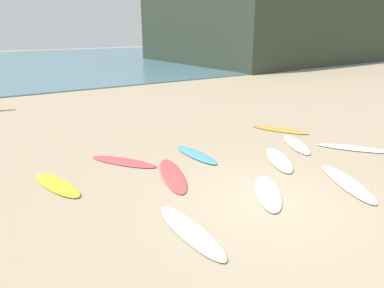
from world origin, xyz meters
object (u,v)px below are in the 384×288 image
(surfboard_4, at_px, (280,130))
(surfboard_5, at_px, (196,155))
(surfboard_10, at_px, (124,162))
(surfboard_7, at_px, (268,193))
(surfboard_8, at_px, (355,148))
(surfboard_6, at_px, (190,231))
(surfboard_3, at_px, (57,185))
(surfboard_9, at_px, (279,159))
(surfboard_2, at_px, (172,175))
(surfboard_0, at_px, (296,144))
(surfboard_1, at_px, (347,182))

(surfboard_4, height_order, surfboard_5, surfboard_5)
(surfboard_10, bearing_deg, surfboard_5, 128.26)
(surfboard_7, xyz_separation_m, surfboard_8, (4.63, 0.85, -0.01))
(surfboard_4, height_order, surfboard_6, surfboard_6)
(surfboard_4, bearing_deg, surfboard_3, 157.95)
(surfboard_3, relative_size, surfboard_4, 0.92)
(surfboard_9, bearing_deg, surfboard_2, -160.83)
(surfboard_0, distance_m, surfboard_9, 1.70)
(surfboard_2, bearing_deg, surfboard_7, -38.61)
(surfboard_6, bearing_deg, surfboard_9, -155.29)
(surfboard_3, relative_size, surfboard_7, 1.02)
(surfboard_9, xyz_separation_m, surfboard_10, (-3.88, 2.33, -0.01))
(surfboard_0, distance_m, surfboard_2, 4.72)
(surfboard_2, xyz_separation_m, surfboard_5, (1.37, 0.94, 0.01))
(surfboard_0, height_order, surfboard_9, surfboard_9)
(surfboard_2, height_order, surfboard_3, surfboard_3)
(surfboard_4, bearing_deg, surfboard_1, -142.04)
(surfboard_0, bearing_deg, surfboard_4, -88.63)
(surfboard_8, height_order, surfboard_10, surfboard_8)
(surfboard_3, distance_m, surfboard_4, 8.28)
(surfboard_7, relative_size, surfboard_8, 0.86)
(surfboard_8, bearing_deg, surfboard_7, -25.78)
(surfboard_4, height_order, surfboard_9, surfboard_9)
(surfboard_2, xyz_separation_m, surfboard_4, (5.55, 1.55, -0.00))
(surfboard_2, height_order, surfboard_10, surfboard_2)
(surfboard_6, height_order, surfboard_8, surfboard_6)
(surfboard_8, bearing_deg, surfboard_2, -48.35)
(surfboard_4, height_order, surfboard_10, surfboard_4)
(surfboard_8, distance_m, surfboard_9, 2.85)
(surfboard_5, relative_size, surfboard_9, 0.93)
(surfboard_6, xyz_separation_m, surfboard_7, (2.42, 0.41, 0.00))
(surfboard_1, height_order, surfboard_2, surfboard_1)
(surfboard_4, distance_m, surfboard_5, 4.23)
(surfboard_0, relative_size, surfboard_2, 0.89)
(surfboard_9, height_order, surfboard_10, surfboard_9)
(surfboard_5, relative_size, surfboard_6, 0.87)
(surfboard_1, bearing_deg, surfboard_3, -5.16)
(surfboard_6, bearing_deg, surfboard_8, -168.52)
(surfboard_0, height_order, surfboard_5, surfboard_5)
(surfboard_3, relative_size, surfboard_6, 0.89)
(surfboard_0, xyz_separation_m, surfboard_3, (-7.43, 0.98, 0.00))
(surfboard_7, relative_size, surfboard_10, 0.92)
(surfboard_2, bearing_deg, surfboard_4, 34.79)
(surfboard_1, xyz_separation_m, surfboard_5, (-2.05, 3.74, 0.00))
(surfboard_5, distance_m, surfboard_9, 2.45)
(surfboard_1, xyz_separation_m, surfboard_8, (2.55, 1.50, -0.00))
(surfboard_3, xyz_separation_m, surfboard_8, (8.68, -2.28, -0.01))
(surfboard_4, distance_m, surfboard_7, 5.59)
(surfboard_4, bearing_deg, surfboard_8, -107.41)
(surfboard_9, relative_size, surfboard_10, 0.99)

